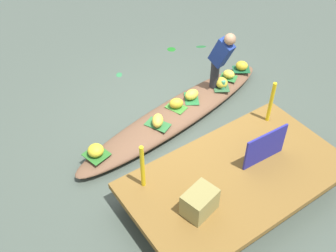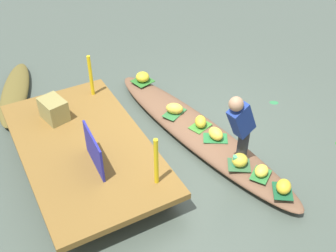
{
  "view_description": "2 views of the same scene",
  "coord_description": "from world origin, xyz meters",
  "views": [
    {
      "loc": [
        3.2,
        4.36,
        4.78
      ],
      "look_at": [
        0.46,
        0.39,
        0.36
      ],
      "focal_mm": 42.62,
      "sensor_mm": 36.0,
      "label": 1
    },
    {
      "loc": [
        -4.4,
        2.97,
        4.45
      ],
      "look_at": [
        0.08,
        0.52,
        0.39
      ],
      "focal_mm": 44.09,
      "sensor_mm": 36.0,
      "label": 2
    }
  ],
  "objects": [
    {
      "name": "leaf_mat_3",
      "position": [
        0.51,
        0.16,
        0.24
      ],
      "size": [
        0.39,
        0.47,
        0.01
      ],
      "primitive_type": "cube",
      "rotation": [
        0.0,
        0.0,
        2.01
      ],
      "color": "#2E6D36",
      "rests_on": "vendor_boat"
    },
    {
      "name": "banana_bunch_2",
      "position": [
        -0.38,
        -0.08,
        0.34
      ],
      "size": [
        0.28,
        0.21,
        0.19
      ],
      "primitive_type": "ellipsoid",
      "rotation": [
        0.0,
        0.0,
        0.07
      ],
      "color": "yellow",
      "rests_on": "vendor_boat"
    },
    {
      "name": "banana_bunch_5",
      "position": [
        -1.37,
        -0.2,
        0.32
      ],
      "size": [
        0.27,
        0.28,
        0.16
      ],
      "primitive_type": "ellipsoid",
      "rotation": [
        0.0,
        0.0,
        5.17
      ],
      "color": "yellow",
      "rests_on": "vendor_boat"
    },
    {
      "name": "vendor_boat",
      "position": [
        0.0,
        0.0,
        0.12
      ],
      "size": [
        4.37,
        1.4,
        0.24
      ],
      "primitive_type": "ellipsoid",
      "rotation": [
        0.0,
        0.0,
        0.16
      ],
      "color": "brown",
      "rests_on": "ground"
    },
    {
      "name": "banana_bunch_0",
      "position": [
        -1.06,
        -0.05,
        0.34
      ],
      "size": [
        0.23,
        0.24,
        0.2
      ],
      "primitive_type": "ellipsoid",
      "rotation": [
        0.0,
        0.0,
        4.68
      ],
      "color": "yellow",
      "rests_on": "vendor_boat"
    },
    {
      "name": "railing_post_west",
      "position": [
        -0.93,
        1.25,
        0.79
      ],
      "size": [
        0.06,
        0.06,
        0.75
      ],
      "primitive_type": "cylinder",
      "color": "yellow",
      "rests_on": "dock_platform"
    },
    {
      "name": "leaf_mat_1",
      "position": [
        -1.76,
        -0.26,
        0.24
      ],
      "size": [
        0.42,
        0.4,
        0.01
      ],
      "primitive_type": "cube",
      "rotation": [
        0.0,
        0.0,
        2.54
      ],
      "color": "#18532F",
      "rests_on": "vendor_boat"
    },
    {
      "name": "banana_bunch_4",
      "position": [
        -0.01,
        -0.04,
        0.34
      ],
      "size": [
        0.3,
        0.28,
        0.19
      ],
      "primitive_type": "ellipsoid",
      "rotation": [
        0.0,
        0.0,
        2.68
      ],
      "color": "gold",
      "rests_on": "vendor_boat"
    },
    {
      "name": "vendor_person",
      "position": [
        -0.97,
        -0.05,
        0.93
      ],
      "size": [
        0.25,
        0.49,
        1.21
      ],
      "color": "#28282D",
      "rests_on": "vendor_boat"
    },
    {
      "name": "drifting_plant_2",
      "position": [
        -1.27,
        -1.99,
        0.0
      ],
      "size": [
        0.26,
        0.26,
        0.01
      ],
      "primitive_type": "ellipsoid",
      "rotation": [
        0.0,
        0.0,
        0.58
      ],
      "color": "#1A691C",
      "rests_on": "ground"
    },
    {
      "name": "banana_bunch_6",
      "position": [
        1.69,
        0.19,
        0.34
      ],
      "size": [
        0.34,
        0.34,
        0.19
      ],
      "primitive_type": "ellipsoid",
      "rotation": [
        0.0,
        0.0,
        0.43
      ],
      "color": "gold",
      "rests_on": "vendor_boat"
    },
    {
      "name": "canal_water",
      "position": [
        0.0,
        0.0,
        0.0
      ],
      "size": [
        40.0,
        40.0,
        0.0
      ],
      "primitive_type": "plane",
      "color": "#455046",
      "rests_on": "ground"
    },
    {
      "name": "drifting_plant_0",
      "position": [
        0.18,
        -1.8,
        0.0
      ],
      "size": [
        0.2,
        0.21,
        0.01
      ],
      "primitive_type": "ellipsoid",
      "rotation": [
        0.0,
        0.0,
        0.97
      ],
      "color": "#2C7642",
      "rests_on": "ground"
    },
    {
      "name": "market_banner",
      "position": [
        -0.23,
        1.85,
        0.69
      ],
      "size": [
        0.74,
        0.06,
        0.54
      ],
      "primitive_type": "cube",
      "rotation": [
        0.0,
        0.0,
        -0.05
      ],
      "color": "navy",
      "rests_on": "dock_platform"
    },
    {
      "name": "leaf_mat_5",
      "position": [
        -1.37,
        -0.2,
        0.24
      ],
      "size": [
        0.37,
        0.4,
        0.01
      ],
      "primitive_type": "cube",
      "rotation": [
        0.0,
        0.0,
        2.15
      ],
      "color": "#2E7435",
      "rests_on": "vendor_boat"
    },
    {
      "name": "leaf_mat_2",
      "position": [
        -0.38,
        -0.08,
        0.24
      ],
      "size": [
        0.41,
        0.45,
        0.01
      ],
      "primitive_type": "cube",
      "rotation": [
        0.0,
        0.0,
        1.02
      ],
      "color": "#257037",
      "rests_on": "vendor_boat"
    },
    {
      "name": "railing_post_east",
      "position": [
        1.47,
        1.25,
        0.79
      ],
      "size": [
        0.06,
        0.06,
        0.75
      ],
      "primitive_type": "cylinder",
      "color": "yellow",
      "rests_on": "dock_platform"
    },
    {
      "name": "dock_platform",
      "position": [
        0.27,
        1.85,
        0.36
      ],
      "size": [
        3.2,
        1.8,
        0.42
      ],
      "color": "brown",
      "rests_on": "ground"
    },
    {
      "name": "leaf_mat_4",
      "position": [
        -0.01,
        -0.04,
        0.24
      ],
      "size": [
        0.34,
        0.41,
        0.01
      ],
      "primitive_type": "cube",
      "rotation": [
        0.0,
        0.0,
        1.9
      ],
      "color": "#3D832E",
      "rests_on": "vendor_boat"
    },
    {
      "name": "produce_crate",
      "position": [
        1.1,
        2.03,
        0.6
      ],
      "size": [
        0.5,
        0.41,
        0.36
      ],
      "primitive_type": "cube",
      "rotation": [
        0.0,
        0.0,
        0.23
      ],
      "color": "olive",
      "rests_on": "dock_platform"
    },
    {
      "name": "leaf_mat_6",
      "position": [
        1.69,
        0.19,
        0.24
      ],
      "size": [
        0.41,
        0.42,
        0.01
      ],
      "primitive_type": "cube",
      "rotation": [
        0.0,
        0.0,
        1.81
      ],
      "color": "#2B6B27",
      "rests_on": "vendor_boat"
    },
    {
      "name": "leaf_mat_0",
      "position": [
        -1.06,
        -0.05,
        0.24
      ],
      "size": [
        0.42,
        0.43,
        0.01
      ],
      "primitive_type": "cube",
      "rotation": [
        0.0,
        0.0,
        1.01
      ],
      "color": "#325E37",
      "rests_on": "vendor_boat"
    },
    {
      "name": "water_bottle",
      "position": [
        -1.04,
        0.02,
        0.33
      ],
      "size": [
        0.08,
        0.08,
        0.19
      ],
      "primitive_type": "cylinder",
      "color": "#4CAF72",
      "rests_on": "vendor_boat"
    },
    {
      "name": "drifting_plant_1",
      "position": [
        -1.89,
        -1.7,
        0.0
      ],
      "size": [
        0.26,
        0.2,
        0.01
      ],
      "primitive_type": "ellipsoid",
      "rotation": [
        0.0,
        0.0,
        2.64
      ],
      "color": "#1D5728",
      "rests_on": "ground"
    },
    {
      "name": "banana_bunch_1",
      "position": [
        -1.76,
        -0.26,
        0.33
      ],
      "size": [
        0.31,
        0.31,
        0.18
      ],
      "primitive_type": "ellipsoid",
      "rotation": [
        0.0,
        0.0,
        2.29
      ],
      "color": "gold",
      "rests_on": "vendor_boat"
    },
    {
      "name": "banana_bunch_3",
      "position": [
        0.51,
        0.16,
        0.34
      ],
      "size": [
        0.33,
        0.34,
        0.19
      ],
      "primitive_type": "ellipsoid",
      "rotation": [
        0.0,
        0.0,
        0.89
      ],
      "color": "yellow",
      "rests_on": "vendor_boat"
    }
  ]
}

